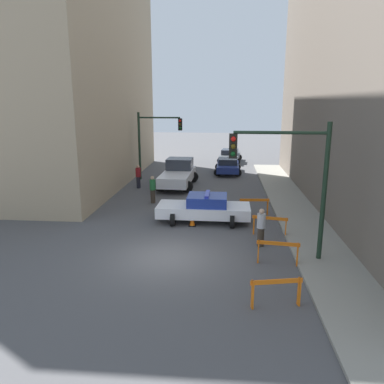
{
  "coord_description": "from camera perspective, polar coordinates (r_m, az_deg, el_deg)",
  "views": [
    {
      "loc": [
        2.19,
        -13.66,
        6.03
      ],
      "look_at": [
        0.43,
        6.5,
        1.09
      ],
      "focal_mm": 35.0,
      "sensor_mm": 36.0,
      "label": 1
    }
  ],
  "objects": [
    {
      "name": "barrier_back",
      "position": [
        17.52,
        11.78,
        -4.59
      ],
      "size": [
        1.58,
        0.45,
        0.9
      ],
      "rotation": [
        0.0,
        0.0,
        -0.2
      ],
      "color": "orange",
      "rests_on": "ground_plane"
    },
    {
      "name": "traffic_cone",
      "position": [
        18.55,
        0.04,
        -4.23
      ],
      "size": [
        0.36,
        0.36,
        0.66
      ],
      "color": "black",
      "rests_on": "ground_plane"
    },
    {
      "name": "pedestrian_crossing",
      "position": [
        22.67,
        -6.01,
        0.45
      ],
      "size": [
        0.47,
        0.47,
        1.66
      ],
      "rotation": [
        0.0,
        0.0,
        5.1
      ],
      "color": "#382D23",
      "rests_on": "ground_plane"
    },
    {
      "name": "traffic_light_far",
      "position": [
        29.19,
        -5.95,
        8.46
      ],
      "size": [
        3.44,
        0.35,
        5.2
      ],
      "color": "black",
      "rests_on": "ground_plane"
    },
    {
      "name": "barrier_front",
      "position": [
        11.75,
        12.72,
        -14.09
      ],
      "size": [
        1.58,
        0.46,
        0.9
      ],
      "rotation": [
        0.0,
        0.0,
        0.21
      ],
      "color": "orange",
      "rests_on": "ground_plane"
    },
    {
      "name": "traffic_light_near",
      "position": [
        14.27,
        15.18,
        3.13
      ],
      "size": [
        3.64,
        0.35,
        5.2
      ],
      "color": "black",
      "rests_on": "sidewalk_right"
    },
    {
      "name": "police_car",
      "position": [
        19.08,
        1.91,
        -2.45
      ],
      "size": [
        4.72,
        2.4,
        1.52
      ],
      "rotation": [
        0.0,
        0.0,
        1.56
      ],
      "color": "white",
      "rests_on": "ground_plane"
    },
    {
      "name": "sidewalk_right",
      "position": [
        15.44,
        19.93,
        -9.91
      ],
      "size": [
        2.4,
        44.0,
        0.12
      ],
      "color": "gray",
      "rests_on": "ground_plane"
    },
    {
      "name": "parked_car_mid",
      "position": [
        38.08,
        5.8,
        5.55
      ],
      "size": [
        2.56,
        4.46,
        1.31
      ],
      "rotation": [
        0.0,
        0.0,
        -0.1
      ],
      "color": "#474C51",
      "rests_on": "ground_plane"
    },
    {
      "name": "barrier_corner",
      "position": [
        20.52,
        9.49,
        -1.79
      ],
      "size": [
        1.6,
        0.28,
        0.9
      ],
      "rotation": [
        0.0,
        0.0,
        0.08
      ],
      "color": "orange",
      "rests_on": "ground_plane"
    },
    {
      "name": "white_truck",
      "position": [
        27.14,
        -2.13,
        2.81
      ],
      "size": [
        2.77,
        5.47,
        1.9
      ],
      "rotation": [
        0.0,
        0.0,
        -0.04
      ],
      "color": "silver",
      "rests_on": "ground_plane"
    },
    {
      "name": "pedestrian_corner",
      "position": [
        26.73,
        -8.19,
        2.41
      ],
      "size": [
        0.47,
        0.47,
        1.66
      ],
      "rotation": [
        0.0,
        0.0,
        0.41
      ],
      "color": "black",
      "rests_on": "ground_plane"
    },
    {
      "name": "ground_plane",
      "position": [
        15.09,
        -3.83,
        -9.88
      ],
      "size": [
        120.0,
        120.0,
        0.0
      ],
      "primitive_type": "plane",
      "color": "#4C4C4F"
    },
    {
      "name": "building_corner_left",
      "position": [
        31.62,
        -23.81,
        23.2
      ],
      "size": [
        14.0,
        20.0,
        23.66
      ],
      "color": "tan",
      "rests_on": "ground_plane"
    },
    {
      "name": "barrier_mid",
      "position": [
        14.59,
        12.96,
        -8.44
      ],
      "size": [
        1.59,
        0.34,
        0.9
      ],
      "rotation": [
        0.0,
        0.0,
        -0.12
      ],
      "color": "orange",
      "rests_on": "ground_plane"
    },
    {
      "name": "parked_car_near",
      "position": [
        32.07,
        5.48,
        4.03
      ],
      "size": [
        2.31,
        4.32,
        1.31
      ],
      "rotation": [
        0.0,
        0.0,
        -0.01
      ],
      "color": "navy",
      "rests_on": "ground_plane"
    },
    {
      "name": "pedestrian_sidewalk",
      "position": [
        16.11,
        10.48,
        -5.25
      ],
      "size": [
        0.51,
        0.51,
        1.66
      ],
      "rotation": [
        0.0,
        0.0,
        3.88
      ],
      "color": "#382D23",
      "rests_on": "ground_plane"
    }
  ]
}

